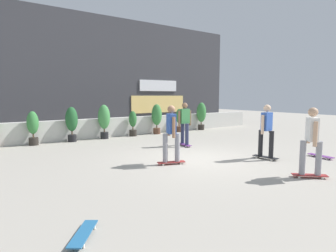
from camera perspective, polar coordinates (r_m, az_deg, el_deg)
The scene contains 16 objects.
ground_plane at distance 8.95m, azimuth 5.53°, elevation -6.60°, with size 48.00×48.00×0.00m, color #A8A093.
planter_wall at distance 13.93m, azimuth -10.63°, elevation -0.19°, with size 18.00×0.40×0.90m, color beige.
building_backdrop at distance 17.62m, azimuth -16.23°, elevation 10.10°, with size 20.00×2.08×6.50m.
potted_plant_1 at distance 12.40m, azimuth -25.60°, elevation -0.01°, with size 0.44×0.44×1.35m.
potted_plant_2 at distance 12.72m, azimuth -18.85°, elevation 0.85°, with size 0.51×0.51×1.49m.
potted_plant_3 at distance 13.19m, azimuth -12.77°, elevation 1.41°, with size 0.54×0.54×1.55m.
potted_plant_4 at distance 13.83m, azimuth -7.10°, elevation 0.67°, with size 0.38×0.38×1.22m.
potted_plant_5 at distance 14.50m, azimuth -2.29°, elevation 1.90°, with size 0.53×0.53×1.53m.
potted_plant_6 at distance 15.35m, azimuth 2.32°, elevation 1.36°, with size 0.39×0.39×1.25m.
potted_plant_7 at distance 16.33m, azimuth 6.74°, elevation 2.44°, with size 0.54×0.54×1.56m.
skater_foreground at distance 10.99m, azimuth 3.39°, elevation 0.78°, with size 0.55×0.82×1.70m.
skater_far_left at distance 8.04m, azimuth 0.67°, elevation -1.21°, with size 0.82×0.53×1.70m.
skater_far_right at distance 9.23m, azimuth 19.22°, elevation -0.60°, with size 0.56×0.82×1.70m.
skater_by_wall_right at distance 7.54m, azimuth 26.97°, elevation -2.38°, with size 0.71×0.70×1.70m.
skateboard_near_camera at distance 4.38m, azimuth -16.70°, elevation -20.03°, with size 0.63×0.77×0.08m.
skateboard_aside at distance 10.26m, azimuth 28.41°, elevation -5.31°, with size 0.30×0.82×0.08m.
Camera 1 is at (-5.67, -6.64, 1.98)m, focal length 30.24 mm.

